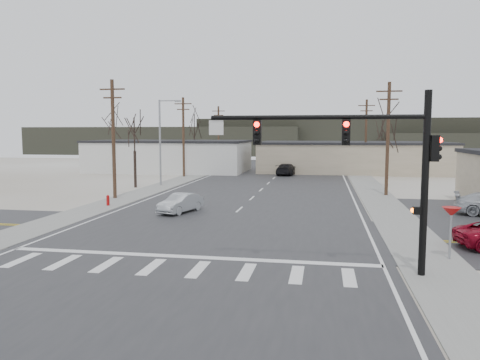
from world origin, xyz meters
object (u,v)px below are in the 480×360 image
Objects in this scene: fire_hydrant at (108,200)px; car_far_b at (285,161)px; car_far_a at (287,169)px; traffic_signal_mast at (374,156)px; sedan_crossing at (181,203)px.

car_far_b reaches higher than fire_hydrant.
car_far_a reaches higher than fire_hydrant.
traffic_signal_mast is 43.44m from car_far_a.
sedan_crossing is at bearing 88.72° from car_far_a.
fire_hydrant is at bearing -179.15° from sedan_crossing.
traffic_signal_mast is at bearing -86.29° from car_far_b.
car_far_b is (9.89, 44.67, 0.37)m from fire_hydrant.
traffic_signal_mast is at bearing -38.13° from fire_hydrant.
car_far_b is at bearing 103.14° from sedan_crossing.
car_far_a is at bearing 98.06° from sedan_crossing.
car_far_b is (3.52, 46.57, 0.12)m from sedan_crossing.
car_far_a is at bearing 98.88° from traffic_signal_mast.
fire_hydrant is 6.65m from sedan_crossing.
sedan_crossing is 0.77× the size of car_far_a.
sedan_crossing is at bearing -16.61° from fire_hydrant.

